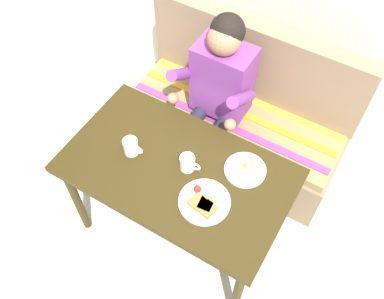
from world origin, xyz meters
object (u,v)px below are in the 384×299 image
object	(u,v)px
plate_eggs	(245,170)
coffee_mug_second	(131,146)
plate_breakfast	(204,202)
couch	(238,120)
table	(178,177)
coffee_mug	(188,163)
person	(217,89)

from	to	relation	value
plate_eggs	coffee_mug_second	size ratio (longest dim) A/B	1.85
plate_breakfast	coffee_mug_second	distance (m)	0.49
coffee_mug_second	couch	bearing A→B (deg)	71.76
plate_breakfast	coffee_mug_second	xyz separation A→B (m)	(-0.49, 0.07, 0.04)
table	coffee_mug	bearing A→B (deg)	36.29
table	plate_breakfast	xyz separation A→B (m)	(0.22, -0.11, 0.10)
couch	person	bearing A→B (deg)	-117.49
person	plate_breakfast	size ratio (longest dim) A/B	4.67
couch	plate_eggs	xyz separation A→B (m)	(0.31, -0.59, 0.41)
coffee_mug	couch	bearing A→B (deg)	93.51
table	person	xyz separation A→B (m)	(-0.09, 0.59, 0.09)
person	coffee_mug	distance (m)	0.57
table	coffee_mug	distance (m)	0.14
table	coffee_mug_second	distance (m)	0.30
plate_eggs	coffee_mug_second	xyz separation A→B (m)	(-0.57, -0.20, 0.04)
couch	plate_eggs	bearing A→B (deg)	-62.58
person	coffee_mug	bearing A→B (deg)	-76.28
couch	coffee_mug	bearing A→B (deg)	-86.49
person	coffee_mug_second	distance (m)	0.65
coffee_mug	plate_eggs	bearing A→B (deg)	27.39
couch	coffee_mug	xyz separation A→B (m)	(0.04, -0.73, 0.45)
coffee_mug	coffee_mug_second	world-z (taller)	coffee_mug_second
coffee_mug_second	coffee_mug	bearing A→B (deg)	12.20
couch	table	bearing A→B (deg)	-90.00
couch	plate_eggs	size ratio (longest dim) A/B	6.60
table	couch	bearing A→B (deg)	90.00
couch	person	size ratio (longest dim) A/B	1.19
plate_breakfast	plate_eggs	size ratio (longest dim) A/B	1.19
couch	plate_eggs	distance (m)	0.79
plate_eggs	coffee_mug	bearing A→B (deg)	-152.61
person	coffee_mug_second	bearing A→B (deg)	-105.43
plate_eggs	coffee_mug	xyz separation A→B (m)	(-0.26, -0.14, 0.04)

